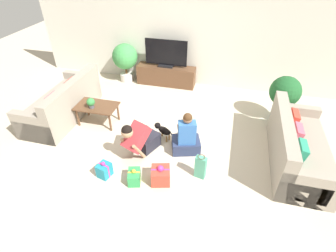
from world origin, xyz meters
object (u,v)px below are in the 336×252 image
object	(u,v)px
sofa_left	(64,104)
gift_box_a	(104,170)
person_sitting	(186,138)
gift_bag_a	(200,167)
dog	(163,130)
potted_plant_back_left	(125,58)
tabletop_plant	(91,103)
gift_box_b	(134,177)
sofa_right	(296,148)
gift_box_c	(161,175)
tv	(166,55)
tv_console	(166,76)
potted_plant_corner_right	(285,94)
coffee_table	(97,108)
person_kneeling	(140,139)

from	to	relation	value
sofa_left	gift_box_a	distance (m)	2.22
person_sitting	gift_bag_a	size ratio (longest dim) A/B	1.91
person_sitting	dog	xyz separation A→B (m)	(-0.53, 0.26, -0.10)
potted_plant_back_left	tabletop_plant	size ratio (longest dim) A/B	4.70
sofa_left	gift_bag_a	xyz separation A→B (m)	(3.24, -1.09, -0.09)
potted_plant_back_left	gift_box_b	world-z (taller)	potted_plant_back_left
potted_plant_back_left	tabletop_plant	bearing A→B (deg)	-86.96
sofa_right	gift_box_b	size ratio (longest dim) A/B	6.35
potted_plant_back_left	gift_box_a	bearing A→B (deg)	-74.37
sofa_right	gift_box_c	bearing A→B (deg)	115.62
gift_bag_a	gift_box_c	bearing A→B (deg)	-156.46
person_sitting	dog	distance (m)	0.60
tv	gift_box_a	xyz separation A→B (m)	(-0.15, -3.56, -0.71)
tv_console	gift_box_c	xyz separation A→B (m)	(0.81, -3.45, -0.12)
dog	gift_box_b	xyz separation A→B (m)	(-0.15, -1.25, -0.09)
potted_plant_corner_right	tabletop_plant	distance (m)	4.06
coffee_table	gift_box_b	distance (m)	1.99
potted_plant_back_left	dog	xyz separation A→B (m)	(1.67, -2.27, -0.45)
gift_box_c	coffee_table	bearing A→B (deg)	143.56
tv_console	gift_box_b	distance (m)	3.59
person_kneeling	dog	distance (m)	0.64
dog	gift_box_a	world-z (taller)	gift_box_a
sofa_left	gift_box_b	world-z (taller)	sofa_left
gift_box_a	gift_bag_a	world-z (taller)	gift_bag_a
coffee_table	person_kneeling	distance (m)	1.43
person_sitting	gift_bag_a	xyz separation A→B (m)	(0.36, -0.60, -0.08)
tv	dog	distance (m)	2.46
tv	coffee_table	bearing A→B (deg)	-114.23
potted_plant_corner_right	tabletop_plant	size ratio (longest dim) A/B	4.61
potted_plant_back_left	gift_box_a	size ratio (longest dim) A/B	3.36
tabletop_plant	gift_box_a	bearing A→B (deg)	-56.76
sofa_right	potted_plant_corner_right	bearing A→B (deg)	6.16
gift_bag_a	sofa_left	bearing A→B (deg)	161.41
sofa_right	tv	size ratio (longest dim) A/B	1.84
tv_console	coffee_table	bearing A→B (deg)	-114.23
potted_plant_corner_right	gift_box_b	world-z (taller)	potted_plant_corner_right
tv	dog	size ratio (longest dim) A/B	2.56
gift_box_b	potted_plant_back_left	bearing A→B (deg)	113.43
sofa_left	tv_console	bearing A→B (deg)	139.15
gift_bag_a	potted_plant_back_left	bearing A→B (deg)	129.34
coffee_table	potted_plant_corner_right	world-z (taller)	potted_plant_corner_right
person_sitting	gift_box_b	size ratio (longest dim) A/B	2.72
sofa_right	tabletop_plant	bearing A→B (deg)	87.76
tv_console	tv	bearing A→B (deg)	-90.00
tv_console	gift_box_a	xyz separation A→B (m)	(-0.15, -3.56, -0.13)
person_kneeling	gift_box_a	size ratio (longest dim) A/B	2.69
gift_box_b	tabletop_plant	distance (m)	1.99
sofa_right	gift_bag_a	xyz separation A→B (m)	(-1.57, -0.78, -0.10)
tv_console	potted_plant_corner_right	bearing A→B (deg)	-19.83
potted_plant_corner_right	dog	bearing A→B (deg)	-151.01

